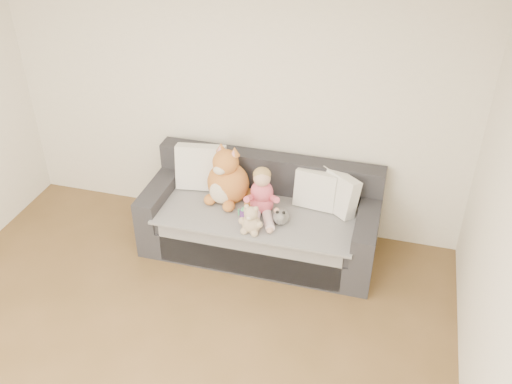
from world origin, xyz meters
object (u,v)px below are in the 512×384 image
at_px(plush_cat, 227,180).
at_px(teddy_bear, 251,221).
at_px(toddler, 262,196).
at_px(sofa, 261,220).
at_px(sippy_cup, 244,213).

bearing_deg(plush_cat, teddy_bear, -34.80).
bearing_deg(teddy_bear, toddler, 91.94).
height_order(sofa, toddler, toddler).
bearing_deg(teddy_bear, sofa, 97.61).
xyz_separation_m(sofa, teddy_bear, (0.02, -0.41, 0.28)).
height_order(plush_cat, teddy_bear, plush_cat).
bearing_deg(toddler, sippy_cup, -151.40).
bearing_deg(sofa, teddy_bear, -87.68).
height_order(sofa, plush_cat, plush_cat).
height_order(toddler, sippy_cup, toddler).
height_order(sofa, teddy_bear, sofa).
relative_size(toddler, sippy_cup, 3.71).
bearing_deg(toddler, plush_cat, 147.36).
distance_m(toddler, teddy_bear, 0.31).
bearing_deg(toddler, teddy_bear, -107.12).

